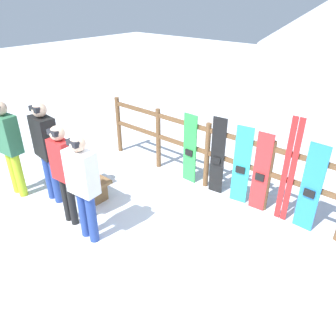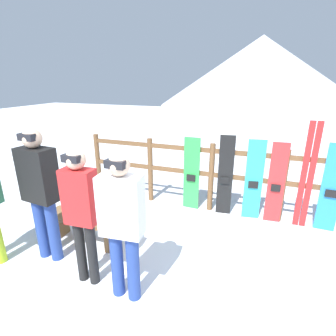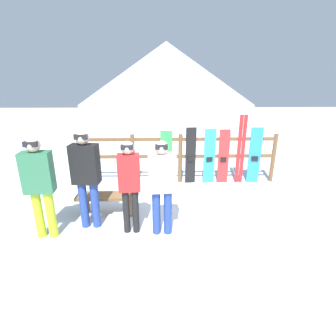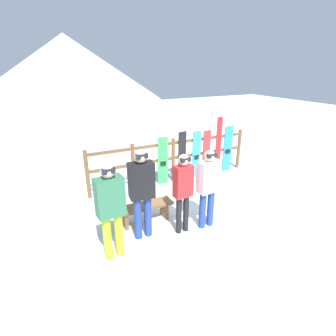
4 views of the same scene
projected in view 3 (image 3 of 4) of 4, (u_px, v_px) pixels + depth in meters
The scene contains 14 objects.
ground_plane at pixel (187, 222), 5.05m from camera, with size 40.00×40.00×0.00m, color white.
mountain_backdrop at pixel (166, 73), 26.78m from camera, with size 18.00×18.00×6.00m.
fence at pixel (180, 155), 6.75m from camera, with size 4.98×0.10×1.29m.
bench at pixel (108, 200), 5.28m from camera, with size 1.23×0.36×0.42m.
person_black at pixel (86, 174), 4.58m from camera, with size 0.49×0.30×1.81m.
person_red at pixel (129, 180), 4.43m from camera, with size 0.38×0.22×1.68m.
person_plaid_green at pixel (39, 182), 4.28m from camera, with size 0.49×0.30×1.77m.
person_white at pixel (162, 182), 4.40m from camera, with size 0.47×0.29×1.69m.
snowboard_green at pixel (166, 158), 6.71m from camera, with size 0.30×0.06×1.39m.
snowboard_black_stripe at pixel (191, 156), 6.71m from camera, with size 0.26×0.08×1.47m.
snowboard_cyan at pixel (209, 157), 6.73m from camera, with size 0.29×0.09×1.43m.
snowboard_red at pixel (223, 157), 6.74m from camera, with size 0.27×0.07×1.41m.
ski_pair_red at pixel (241, 150), 6.69m from camera, with size 0.19×0.02×1.78m.
snowboard_blue at pixel (255, 156), 6.75m from camera, with size 0.31×0.07×1.46m.
Camera 3 is at (-0.46, -4.42, 2.65)m, focal length 28.00 mm.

